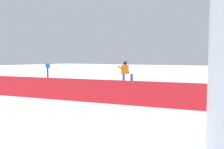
% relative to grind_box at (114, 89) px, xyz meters
% --- Properties ---
extents(ground_plane, '(120.00, 120.00, 0.00)m').
position_rel_grind_box_xyz_m(ground_plane, '(0.00, 0.00, -0.23)').
color(ground_plane, white).
extents(grind_box, '(7.31, 1.93, 0.52)m').
position_rel_grind_box_xyz_m(grind_box, '(0.00, 0.00, 0.00)').
color(grind_box, blue).
rests_on(grind_box, ground_plane).
extents(snowboarder, '(1.48, 0.72, 1.38)m').
position_rel_grind_box_xyz_m(snowboarder, '(-0.70, -0.11, 1.03)').
color(snowboarder, '#328C47').
rests_on(snowboarder, grind_box).
extents(safety_fence, '(11.31, 2.11, 1.08)m').
position_rel_grind_box_xyz_m(safety_fence, '(0.00, 3.15, 0.31)').
color(safety_fence, red).
rests_on(safety_fence, ground_plane).
extents(trail_marker, '(0.40, 0.10, 1.71)m').
position_rel_grind_box_xyz_m(trail_marker, '(5.12, 0.48, 0.69)').
color(trail_marker, '#262628').
rests_on(trail_marker, ground_plane).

